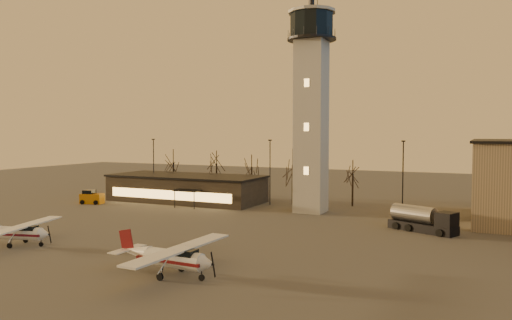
# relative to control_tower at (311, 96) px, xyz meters

# --- Properties ---
(ground) EXTENTS (220.00, 220.00, 0.00)m
(ground) POSITION_rel_control_tower_xyz_m (0.00, -30.00, -16.33)
(ground) COLOR #413E3C
(ground) RESTS_ON ground
(control_tower) EXTENTS (6.80, 6.80, 32.60)m
(control_tower) POSITION_rel_control_tower_xyz_m (0.00, 0.00, 0.00)
(control_tower) COLOR #A4A29C
(control_tower) RESTS_ON ground
(terminal) EXTENTS (25.40, 12.20, 4.30)m
(terminal) POSITION_rel_control_tower_xyz_m (-21.99, 1.98, -14.17)
(terminal) COLOR black
(terminal) RESTS_ON ground
(light_poles) EXTENTS (58.50, 12.25, 10.14)m
(light_poles) POSITION_rel_control_tower_xyz_m (0.50, 1.00, -10.92)
(light_poles) COLOR black
(light_poles) RESTS_ON ground
(tree_row) EXTENTS (37.20, 9.20, 8.80)m
(tree_row) POSITION_rel_control_tower_xyz_m (-13.70, 9.16, -10.39)
(tree_row) COLOR black
(tree_row) RESTS_ON ground
(cessna_front) EXTENTS (9.64, 12.18, 3.36)m
(cessna_front) POSITION_rel_control_tower_xyz_m (0.63, -34.60, -15.18)
(cessna_front) COLOR silver
(cessna_front) RESTS_ON ground
(cessna_rear) EXTENTS (8.76, 10.91, 3.02)m
(cessna_rear) POSITION_rel_control_tower_xyz_m (-19.36, -32.11, -15.29)
(cessna_rear) COLOR white
(cessna_rear) RESTS_ON ground
(fuel_truck) EXTENTS (7.98, 5.25, 2.88)m
(fuel_truck) POSITION_rel_control_tower_xyz_m (15.97, -7.91, -15.19)
(fuel_truck) COLOR black
(fuel_truck) RESTS_ON ground
(service_cart) EXTENTS (3.77, 2.86, 2.17)m
(service_cart) POSITION_rel_control_tower_xyz_m (-34.07, -6.72, -15.50)
(service_cart) COLOR #BF710B
(service_cart) RESTS_ON ground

